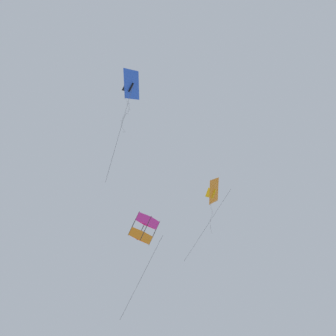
% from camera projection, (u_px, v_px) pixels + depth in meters
% --- Properties ---
extents(kite_box_far_centre, '(2.00, 1.72, 5.33)m').
position_uv_depth(kite_box_far_centre, '(144.00, 229.00, 23.21)').
color(kite_box_far_centre, '#DB2D93').
extents(kite_delta_mid_left, '(3.55, 3.14, 6.13)m').
position_uv_depth(kite_delta_mid_left, '(213.00, 191.00, 33.01)').
color(kite_delta_mid_left, orange).
extents(kite_delta_upper_right, '(1.97, 1.82, 6.79)m').
position_uv_depth(kite_delta_upper_right, '(131.00, 85.00, 25.97)').
color(kite_delta_upper_right, blue).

